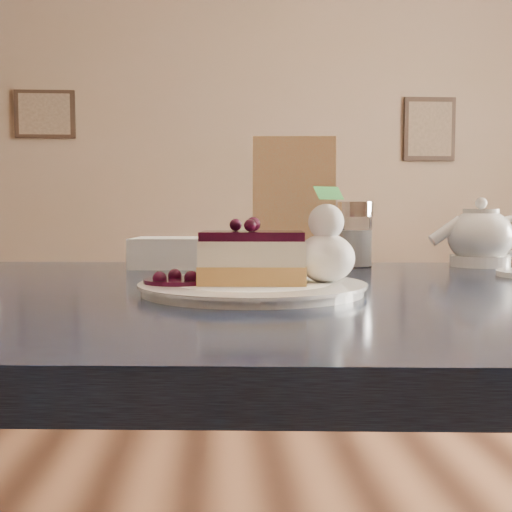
{
  "coord_description": "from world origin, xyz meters",
  "views": [
    {
      "loc": [
        -0.06,
        -0.59,
        0.88
      ],
      "look_at": [
        -0.01,
        0.11,
        0.84
      ],
      "focal_mm": 45.0,
      "sensor_mm": 36.0,
      "label": 1
    }
  ],
  "objects": [
    {
      "name": "dessert_plate",
      "position": [
        -0.01,
        0.18,
        0.79
      ],
      "size": [
        0.27,
        0.27,
        0.01
      ],
      "primitive_type": "cylinder",
      "color": "white",
      "rests_on": "main_table"
    },
    {
      "name": "berry_sauce",
      "position": [
        -0.1,
        0.18,
        0.8
      ],
      "size": [
        0.08,
        0.08,
        0.01
      ],
      "primitive_type": "cylinder",
      "color": "black",
      "rests_on": "dessert_plate"
    },
    {
      "name": "tea_set",
      "position": [
        0.42,
        0.5,
        0.83
      ],
      "size": [
        0.19,
        0.3,
        0.11
      ],
      "color": "white",
      "rests_on": "main_table"
    },
    {
      "name": "cheesecake_slice",
      "position": [
        -0.01,
        0.18,
        0.83
      ],
      "size": [
        0.13,
        0.1,
        0.06
      ],
      "rotation": [
        0.0,
        0.0,
        -0.08
      ],
      "color": "#DC9C55",
      "rests_on": "dessert_plate"
    },
    {
      "name": "main_table",
      "position": [
        -0.01,
        0.24,
        0.7
      ],
      "size": [
        1.32,
        0.94,
        0.79
      ],
      "rotation": [
        0.0,
        0.0,
        -0.08
      ],
      "color": "#162540",
      "rests_on": "ground"
    },
    {
      "name": "napkin_stack",
      "position": [
        -0.14,
        0.55,
        0.81
      ],
      "size": [
        0.14,
        0.14,
        0.05
      ],
      "primitive_type": "cube",
      "rotation": [
        0.0,
        0.0,
        -0.08
      ],
      "color": "white",
      "rests_on": "main_table"
    },
    {
      "name": "sugar_shaker",
      "position": [
        0.19,
        0.53,
        0.84
      ],
      "size": [
        0.06,
        0.06,
        0.12
      ],
      "color": "white",
      "rests_on": "main_table"
    },
    {
      "name": "menu_card",
      "position": [
        0.08,
        0.56,
        0.9
      ],
      "size": [
        0.15,
        0.04,
        0.23
      ],
      "primitive_type": "cube",
      "rotation": [
        0.0,
        0.0,
        -0.08
      ],
      "color": "beige",
      "rests_on": "main_table"
    },
    {
      "name": "whipped_cream",
      "position": [
        0.08,
        0.19,
        0.83
      ],
      "size": [
        0.07,
        0.07,
        0.06
      ],
      "color": "white",
      "rests_on": "dessert_plate"
    }
  ]
}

